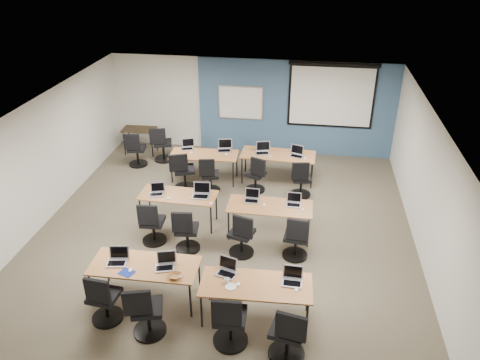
% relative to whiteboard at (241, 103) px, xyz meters
% --- Properties ---
extents(floor, '(8.00, 9.00, 0.02)m').
position_rel_whiteboard_xyz_m(floor, '(0.30, -4.43, -1.45)').
color(floor, '#6B6354').
rests_on(floor, ground).
extents(ceiling, '(8.00, 9.00, 0.02)m').
position_rel_whiteboard_xyz_m(ceiling, '(0.30, -4.43, 1.25)').
color(ceiling, white).
rests_on(ceiling, ground).
extents(wall_back, '(8.00, 0.04, 2.70)m').
position_rel_whiteboard_xyz_m(wall_back, '(0.30, 0.07, -0.10)').
color(wall_back, beige).
rests_on(wall_back, ground).
extents(wall_front, '(8.00, 0.04, 2.70)m').
position_rel_whiteboard_xyz_m(wall_front, '(0.30, -8.93, -0.10)').
color(wall_front, beige).
rests_on(wall_front, ground).
extents(wall_left, '(0.04, 9.00, 2.70)m').
position_rel_whiteboard_xyz_m(wall_left, '(-3.70, -4.43, -0.10)').
color(wall_left, beige).
rests_on(wall_left, ground).
extents(wall_right, '(0.04, 9.00, 2.70)m').
position_rel_whiteboard_xyz_m(wall_right, '(4.30, -4.43, -0.10)').
color(wall_right, beige).
rests_on(wall_right, ground).
extents(blue_accent_panel, '(5.50, 0.04, 2.70)m').
position_rel_whiteboard_xyz_m(blue_accent_panel, '(1.55, 0.04, -0.10)').
color(blue_accent_panel, '#3D5977').
rests_on(blue_accent_panel, wall_back).
extents(whiteboard, '(1.28, 0.03, 0.98)m').
position_rel_whiteboard_xyz_m(whiteboard, '(0.00, 0.00, 0.00)').
color(whiteboard, '#B8B8B8').
rests_on(whiteboard, wall_back).
extents(projector_screen, '(2.40, 0.10, 1.82)m').
position_rel_whiteboard_xyz_m(projector_screen, '(2.50, -0.02, 0.44)').
color(projector_screen, black).
rests_on(projector_screen, wall_back).
extents(training_table_front_left, '(1.85, 0.77, 0.73)m').
position_rel_whiteboard_xyz_m(training_table_front_left, '(-0.66, -6.52, -0.76)').
color(training_table_front_left, brown).
rests_on(training_table_front_left, floor).
extents(training_table_front_right, '(1.81, 0.75, 0.73)m').
position_rel_whiteboard_xyz_m(training_table_front_right, '(1.28, -6.73, -0.76)').
color(training_table_front_right, brown).
rests_on(training_table_front_right, floor).
extents(training_table_mid_left, '(1.67, 0.69, 0.73)m').
position_rel_whiteboard_xyz_m(training_table_mid_left, '(-0.74, -4.11, -0.77)').
color(training_table_mid_left, brown).
rests_on(training_table_mid_left, floor).
extents(training_table_mid_right, '(1.76, 0.73, 0.73)m').
position_rel_whiteboard_xyz_m(training_table_mid_right, '(1.26, -4.27, -0.77)').
color(training_table_mid_right, brown).
rests_on(training_table_mid_right, floor).
extents(training_table_back_left, '(1.71, 0.71, 0.73)m').
position_rel_whiteboard_xyz_m(training_table_back_left, '(-0.64, -2.00, -0.77)').
color(training_table_back_left, '#AA7B43').
rests_on(training_table_back_left, floor).
extents(training_table_back_right, '(1.88, 0.78, 0.73)m').
position_rel_whiteboard_xyz_m(training_table_back_right, '(1.23, -1.72, -0.76)').
color(training_table_back_right, brown).
rests_on(training_table_back_right, floor).
extents(laptop_0, '(0.34, 0.29, 0.26)m').
position_rel_whiteboard_xyz_m(laptop_0, '(-1.14, -6.51, -0.66)').
color(laptop_0, silver).
rests_on(laptop_0, training_table_front_left).
extents(mouse_0, '(0.07, 0.11, 0.04)m').
position_rel_whiteboard_xyz_m(mouse_0, '(-0.84, -6.71, -0.71)').
color(mouse_0, white).
rests_on(mouse_0, training_table_front_left).
extents(task_chair_0, '(0.52, 0.52, 1.00)m').
position_rel_whiteboard_xyz_m(task_chair_0, '(-1.16, -7.16, -1.04)').
color(task_chair_0, black).
rests_on(task_chair_0, floor).
extents(laptop_1, '(0.32, 0.28, 0.25)m').
position_rel_whiteboard_xyz_m(laptop_1, '(-0.29, -6.51, -0.66)').
color(laptop_1, '#B3B3B3').
rests_on(laptop_1, training_table_front_left).
extents(mouse_1, '(0.07, 0.10, 0.03)m').
position_rel_whiteboard_xyz_m(mouse_1, '(0.02, -6.74, -0.71)').
color(mouse_1, white).
rests_on(mouse_1, training_table_front_left).
extents(task_chair_1, '(0.54, 0.54, 1.01)m').
position_rel_whiteboard_xyz_m(task_chair_1, '(-0.39, -7.34, -1.03)').
color(task_chair_1, black).
rests_on(task_chair_1, floor).
extents(laptop_2, '(0.33, 0.28, 0.25)m').
position_rel_whiteboard_xyz_m(laptop_2, '(0.76, -6.51, -0.66)').
color(laptop_2, '#B9B9BD').
rests_on(laptop_2, training_table_front_right).
extents(mouse_2, '(0.07, 0.11, 0.04)m').
position_rel_whiteboard_xyz_m(mouse_2, '(0.99, -6.79, -0.71)').
color(mouse_2, white).
rests_on(mouse_2, training_table_front_right).
extents(task_chair_2, '(0.56, 0.56, 1.03)m').
position_rel_whiteboard_xyz_m(task_chair_2, '(0.94, -7.34, -1.02)').
color(task_chair_2, black).
rests_on(task_chair_2, floor).
extents(laptop_3, '(0.32, 0.28, 0.25)m').
position_rel_whiteboard_xyz_m(laptop_3, '(1.85, -6.57, -0.66)').
color(laptop_3, '#B2B1BE').
rests_on(laptop_3, training_table_front_right).
extents(mouse_3, '(0.07, 0.10, 0.03)m').
position_rel_whiteboard_xyz_m(mouse_3, '(1.92, -6.77, -0.71)').
color(mouse_3, white).
rests_on(mouse_3, training_table_front_right).
extents(task_chair_3, '(0.56, 0.56, 1.04)m').
position_rel_whiteboard_xyz_m(task_chair_3, '(1.85, -7.48, -1.02)').
color(task_chair_3, black).
rests_on(task_chair_3, floor).
extents(laptop_4, '(0.30, 0.26, 0.23)m').
position_rel_whiteboard_xyz_m(laptop_4, '(-1.20, -4.14, -0.66)').
color(laptop_4, '#B3B3BC').
rests_on(laptop_4, training_table_mid_left).
extents(mouse_4, '(0.09, 0.12, 0.04)m').
position_rel_whiteboard_xyz_m(mouse_4, '(-0.89, -4.31, -0.71)').
color(mouse_4, white).
rests_on(mouse_4, training_table_mid_left).
extents(task_chair_4, '(0.51, 0.51, 0.99)m').
position_rel_whiteboard_xyz_m(task_chair_4, '(-1.09, -4.91, -1.04)').
color(task_chair_4, black).
rests_on(task_chair_4, floor).
extents(laptop_5, '(0.36, 0.31, 0.27)m').
position_rel_whiteboard_xyz_m(laptop_5, '(-0.23, -4.08, -0.65)').
color(laptop_5, '#B0B0B0').
rests_on(laptop_5, training_table_mid_left).
extents(mouse_5, '(0.07, 0.11, 0.04)m').
position_rel_whiteboard_xyz_m(mouse_5, '(0.05, -4.38, -0.71)').
color(mouse_5, white).
rests_on(mouse_5, training_table_mid_left).
extents(task_chair_5, '(0.50, 0.50, 0.99)m').
position_rel_whiteboard_xyz_m(task_chair_5, '(-0.33, -5.06, -1.04)').
color(task_chair_5, black).
rests_on(task_chair_5, floor).
extents(laptop_6, '(0.31, 0.26, 0.24)m').
position_rel_whiteboard_xyz_m(laptop_6, '(0.86, -4.11, -0.66)').
color(laptop_6, '#A6A5AD').
rests_on(laptop_6, training_table_mid_right).
extents(mouse_6, '(0.07, 0.10, 0.03)m').
position_rel_whiteboard_xyz_m(mouse_6, '(1.15, -4.27, -0.71)').
color(mouse_6, white).
rests_on(mouse_6, training_table_mid_right).
extents(task_chair_6, '(0.51, 0.50, 0.99)m').
position_rel_whiteboard_xyz_m(task_chair_6, '(0.79, -5.04, -1.04)').
color(task_chair_6, black).
rests_on(task_chair_6, floor).
extents(laptop_7, '(0.30, 0.26, 0.23)m').
position_rel_whiteboard_xyz_m(laptop_7, '(1.75, -4.14, -0.66)').
color(laptop_7, silver).
rests_on(laptop_7, training_table_mid_right).
extents(mouse_7, '(0.08, 0.11, 0.04)m').
position_rel_whiteboard_xyz_m(mouse_7, '(1.94, -4.34, -0.71)').
color(mouse_7, white).
rests_on(mouse_7, training_table_mid_right).
extents(task_chair_7, '(0.51, 0.51, 0.99)m').
position_rel_whiteboard_xyz_m(task_chair_7, '(1.85, -4.97, -1.04)').
color(task_chair_7, black).
rests_on(task_chair_7, floor).
extents(laptop_8, '(0.32, 0.28, 0.25)m').
position_rel_whiteboard_xyz_m(laptop_8, '(-1.14, -1.72, -0.66)').
color(laptop_8, '#AAAAAB').
rests_on(laptop_8, training_table_back_left).
extents(mouse_8, '(0.09, 0.12, 0.04)m').
position_rel_whiteboard_xyz_m(mouse_8, '(-0.97, -1.98, -0.71)').
color(mouse_8, white).
rests_on(mouse_8, training_table_back_left).
extents(task_chair_8, '(0.58, 0.56, 1.04)m').
position_rel_whiteboard_xyz_m(task_chair_8, '(-1.04, -2.60, -1.02)').
color(task_chair_8, black).
rests_on(task_chair_8, floor).
extents(laptop_9, '(0.36, 0.31, 0.27)m').
position_rel_whiteboard_xyz_m(laptop_9, '(-0.16, -1.68, -0.65)').
color(laptop_9, silver).
rests_on(laptop_9, training_table_back_left).
extents(mouse_9, '(0.08, 0.11, 0.04)m').
position_rel_whiteboard_xyz_m(mouse_9, '(-0.07, -1.94, -0.71)').
color(mouse_9, white).
rests_on(mouse_9, training_table_back_left).
extents(task_chair_9, '(0.47, 0.47, 0.96)m').
position_rel_whiteboard_xyz_m(task_chair_9, '(-0.37, -2.63, -1.06)').
color(task_chair_9, black).
rests_on(task_chair_9, floor).
extents(laptop_10, '(0.36, 0.31, 0.27)m').
position_rel_whiteboard_xyz_m(laptop_10, '(0.83, -1.69, -0.65)').
color(laptop_10, silver).
rests_on(laptop_10, training_table_back_right).
extents(mouse_10, '(0.06, 0.10, 0.03)m').
position_rel_whiteboard_xyz_m(mouse_10, '(1.04, -1.89, -0.71)').
color(mouse_10, white).
rests_on(mouse_10, training_table_back_right).
extents(task_chair_10, '(0.51, 0.48, 0.97)m').
position_rel_whiteboard_xyz_m(task_chair_10, '(0.76, -2.42, -1.05)').
color(task_chair_10, black).
rests_on(task_chair_10, floor).
extents(laptop_11, '(0.34, 0.29, 0.25)m').
position_rel_whiteboard_xyz_m(laptop_11, '(1.70, -1.74, -0.66)').
color(laptop_11, '#A9A9A9').
rests_on(laptop_11, training_table_back_right).
extents(mouse_11, '(0.06, 0.09, 0.03)m').
position_rel_whiteboard_xyz_m(mouse_11, '(1.92, -1.89, -0.71)').
color(mouse_11, white).
rests_on(mouse_11, training_table_back_right).
extents(task_chair_11, '(0.50, 0.50, 0.98)m').
position_rel_whiteboard_xyz_m(task_chair_11, '(1.85, -2.51, -1.05)').
color(task_chair_11, black).
rests_on(task_chair_11, floor).
extents(blue_mousepad, '(0.29, 0.27, 0.01)m').
position_rel_whiteboard_xyz_m(blue_mousepad, '(-0.88, -6.77, -0.72)').
color(blue_mousepad, navy).
rests_on(blue_mousepad, training_table_front_left).
extents(snack_bowl, '(0.22, 0.22, 0.05)m').
position_rel_whiteboard_xyz_m(snack_bowl, '(-0.06, -6.76, -0.70)').
color(snack_bowl, brown).
rests_on(snack_bowl, training_table_front_left).
extents(snack_plate, '(0.21, 0.21, 0.01)m').
position_rel_whiteboard_xyz_m(snack_plate, '(0.88, -6.85, -0.71)').
color(snack_plate, white).
rests_on(snack_plate, training_table_front_right).
extents(coffee_cup, '(0.09, 0.09, 0.07)m').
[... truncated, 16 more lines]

